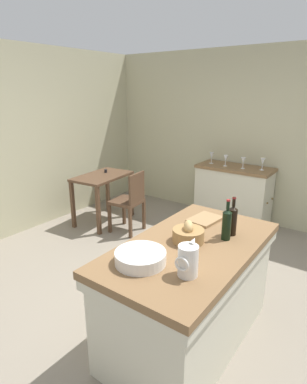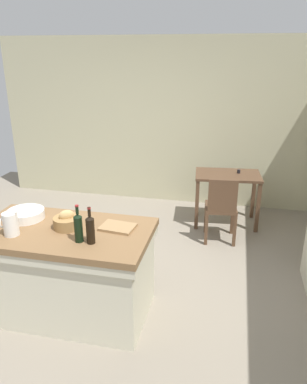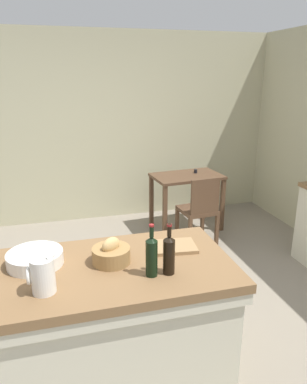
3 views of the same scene
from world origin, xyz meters
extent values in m
plane|color=gray|center=(0.00, 0.00, 0.00)|extent=(6.76, 6.76, 0.00)
cube|color=#B7B28E|center=(0.00, 2.60, 1.30)|extent=(5.32, 0.12, 2.60)
cube|color=brown|center=(-0.27, -0.50, 0.84)|extent=(1.58, 0.87, 0.06)
cube|color=beige|center=(-0.27, -0.50, 0.77)|extent=(1.56, 0.85, 0.08)
cube|color=beige|center=(-0.27, -0.50, 0.41)|extent=(1.50, 0.79, 0.81)
cube|color=#513826|center=(1.11, 1.83, 0.74)|extent=(0.95, 0.64, 0.04)
cube|color=#513826|center=(0.72, 1.55, 0.36)|extent=(0.05, 0.05, 0.72)
cube|color=#513826|center=(1.55, 1.63, 0.36)|extent=(0.05, 0.05, 0.72)
cube|color=#513826|center=(0.67, 2.04, 0.36)|extent=(0.05, 0.05, 0.72)
cube|color=#513826|center=(1.50, 2.12, 0.36)|extent=(0.05, 0.05, 0.72)
cylinder|color=black|center=(1.25, 1.90, 0.78)|extent=(0.04, 0.04, 0.05)
cube|color=#513826|center=(1.06, 1.31, 0.46)|extent=(0.44, 0.44, 0.04)
cube|color=#513826|center=(1.07, 1.13, 0.69)|extent=(0.36, 0.07, 0.42)
cube|color=#513826|center=(1.22, 1.51, 0.22)|extent=(0.04, 0.04, 0.43)
cube|color=#513826|center=(0.86, 1.47, 0.22)|extent=(0.04, 0.04, 0.43)
cube|color=#513826|center=(1.25, 1.15, 0.22)|extent=(0.04, 0.04, 0.43)
cube|color=#513826|center=(0.90, 1.11, 0.22)|extent=(0.04, 0.04, 0.43)
cylinder|color=silver|center=(-0.66, -0.69, 0.98)|extent=(0.13, 0.13, 0.20)
cone|color=silver|center=(-0.60, -0.69, 1.09)|extent=(0.07, 0.04, 0.06)
torus|color=silver|center=(-0.74, -0.69, 0.99)|extent=(0.02, 0.10, 0.10)
cylinder|color=silver|center=(-0.72, -0.36, 0.92)|extent=(0.35, 0.35, 0.08)
cylinder|color=olive|center=(-0.25, -0.46, 0.92)|extent=(0.24, 0.24, 0.10)
ellipsoid|color=tan|center=(-0.25, -0.46, 1.00)|extent=(0.15, 0.14, 0.10)
cube|color=#99754C|center=(0.20, -0.37, 0.89)|extent=(0.32, 0.25, 0.02)
cylinder|color=black|center=(0.06, -0.68, 0.98)|extent=(0.07, 0.07, 0.22)
cone|color=black|center=(0.06, -0.68, 1.10)|extent=(0.07, 0.07, 0.03)
cylinder|color=black|center=(0.06, -0.68, 1.16)|extent=(0.03, 0.03, 0.08)
cylinder|color=maroon|center=(0.06, -0.68, 1.19)|extent=(0.03, 0.03, 0.01)
cylinder|color=black|center=(-0.04, -0.67, 0.99)|extent=(0.07, 0.07, 0.22)
cone|color=black|center=(-0.04, -0.67, 1.11)|extent=(0.07, 0.07, 0.03)
cylinder|color=black|center=(-0.04, -0.67, 1.16)|extent=(0.03, 0.03, 0.08)
cylinder|color=maroon|center=(-0.04, -0.67, 1.20)|extent=(0.03, 0.03, 0.01)
camera|label=1|loc=(-2.21, -1.55, 2.00)|focal=29.72mm
camera|label=2|loc=(1.17, -3.25, 2.37)|focal=34.87mm
camera|label=3|loc=(-0.54, -2.53, 2.02)|focal=34.02mm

